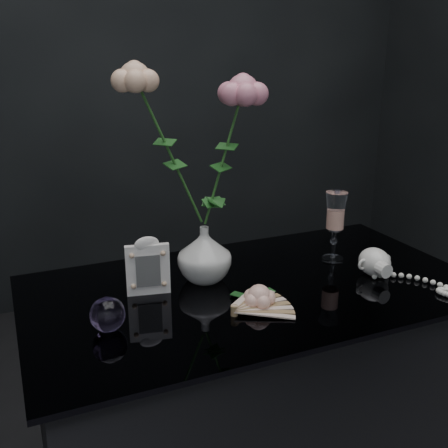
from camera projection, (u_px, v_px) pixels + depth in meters
name	position (u px, v px, depth m)	size (l,w,h in m)	color
table	(252.00, 421.00, 1.34)	(1.05, 0.58, 0.76)	black
vase	(204.00, 254.00, 1.24)	(0.13, 0.13, 0.13)	silver
wine_glass	(335.00, 227.00, 1.36)	(0.06, 0.06, 0.18)	white
picture_frame	(148.00, 266.00, 1.17)	(0.10, 0.08, 0.14)	white
paperweight	(108.00, 314.00, 1.02)	(0.07, 0.07, 0.07)	#8C6EB3
paper_fan	(234.00, 310.00, 1.08)	(0.25, 0.20, 0.03)	beige
loose_rose	(259.00, 296.00, 1.11)	(0.12, 0.15, 0.05)	#FFB7A4
pearl_jar	(375.00, 261.00, 1.28)	(0.24, 0.25, 0.07)	white
roses	(196.00, 139.00, 1.15)	(0.33, 0.12, 0.42)	#E6B18E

